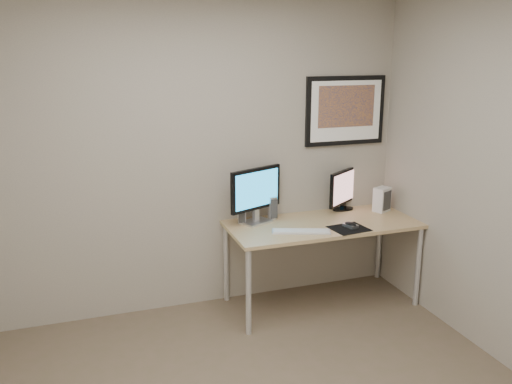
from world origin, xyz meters
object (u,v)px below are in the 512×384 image
framed_art (345,111)px  speaker_right (272,208)px  monitor_large (256,193)px  monitor_tv (344,189)px  keyboard (301,231)px  fan_unit (382,199)px  desk (322,230)px  speaker_left (242,213)px

framed_art → speaker_right: 1.07m
monitor_large → monitor_tv: 0.88m
keyboard → fan_unit: size_ratio=2.14×
desk → monitor_large: monitor_large is taller
monitor_large → keyboard: 0.50m
desk → speaker_left: bearing=162.2°
desk → monitor_large: size_ratio=3.27×
keyboard → speaker_left: bearing=155.7°
keyboard → fan_unit: bearing=38.1°
desk → monitor_tv: 0.51m
monitor_tv → desk: bearing=-175.2°
desk → speaker_right: 0.46m
framed_art → speaker_right: (-0.71, -0.10, -0.79)m
desk → fan_unit: size_ratio=7.33×
monitor_large → speaker_left: size_ratio=2.71×
fan_unit → speaker_left: bearing=151.8°
desk → fan_unit: bearing=11.5°
monitor_large → framed_art: bearing=-13.0°
monitor_tv → keyboard: monitor_tv is taller
monitor_large → speaker_right: monitor_large is taller
desk → speaker_left: size_ratio=8.89×
desk → monitor_tv: (0.34, 0.28, 0.27)m
fan_unit → framed_art: bearing=121.2°
monitor_large → fan_unit: 1.19m
keyboard → desk: bearing=51.6°
monitor_large → monitor_tv: size_ratio=1.20×
framed_art → speaker_left: (-1.00, -0.12, -0.80)m
monitor_tv → speaker_right: bearing=148.9°
desk → monitor_large: (-0.53, 0.18, 0.33)m
desk → framed_art: framed_art is taller
speaker_right → fan_unit: bearing=-5.6°
monitor_large → keyboard: (0.26, -0.34, -0.25)m
speaker_right → keyboard: speaker_right is taller
framed_art → monitor_large: size_ratio=1.54×
framed_art → monitor_tv: framed_art is taller
fan_unit → monitor_large: bearing=152.8°
speaker_left → speaker_right: speaker_right is taller
framed_art → speaker_left: size_ratio=4.17×
monitor_large → keyboard: monitor_large is taller
keyboard → fan_unit: (0.92, 0.30, 0.10)m
framed_art → monitor_large: (-0.88, -0.15, -0.63)m
monitor_tv → keyboard: (-0.61, -0.44, -0.19)m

